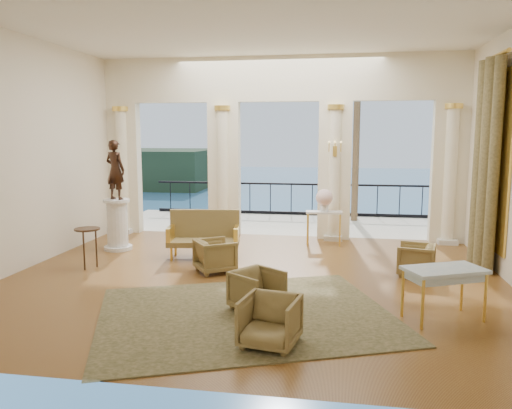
% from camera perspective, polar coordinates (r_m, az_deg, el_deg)
% --- Properties ---
extents(floor, '(9.00, 9.00, 0.00)m').
position_cam_1_polar(floor, '(9.16, -0.38, -8.52)').
color(floor, '#4A200A').
rests_on(floor, ground).
extents(room_walls, '(9.00, 9.00, 9.00)m').
position_cam_1_polar(room_walls, '(7.68, -1.84, 10.03)').
color(room_walls, '#F3E6CC').
rests_on(room_walls, ground).
extents(arcade, '(9.00, 0.56, 4.50)m').
position_cam_1_polar(arcade, '(12.56, 2.59, 7.93)').
color(arcade, '#F7EEC5').
rests_on(arcade, ground).
extents(terrace, '(10.00, 3.60, 0.10)m').
position_cam_1_polar(terrace, '(14.77, 3.44, -2.32)').
color(terrace, '#C0B59F').
rests_on(terrace, ground).
extents(balustrade, '(9.00, 0.06, 1.03)m').
position_cam_1_polar(balustrade, '(16.27, 4.04, 0.28)').
color(balustrade, black).
rests_on(balustrade, terrace).
extents(palm_tree, '(2.00, 2.00, 4.50)m').
position_cam_1_polar(palm_tree, '(15.33, 11.57, 13.46)').
color(palm_tree, '#4C3823').
rests_on(palm_tree, terrace).
extents(headland, '(22.00, 18.00, 6.00)m').
position_cam_1_polar(headland, '(84.90, -12.44, 4.13)').
color(headland, black).
rests_on(headland, sea).
extents(sea, '(160.00, 160.00, 0.00)m').
position_cam_1_polar(sea, '(69.20, 8.08, 0.88)').
color(sea, '#306395').
rests_on(sea, ground).
extents(curtain, '(0.33, 1.40, 4.09)m').
position_cam_1_polar(curtain, '(10.54, 24.80, 4.10)').
color(curtain, brown).
rests_on(curtain, ground).
extents(window_frame, '(0.04, 1.60, 3.40)m').
position_cam_1_polar(window_frame, '(10.59, 25.80, 4.49)').
color(window_frame, '#ECBF4D').
rests_on(window_frame, room_walls).
extents(wall_sconce, '(0.30, 0.11, 0.33)m').
position_cam_1_polar(wall_sconce, '(12.16, 9.01, 6.16)').
color(wall_sconce, '#ECBF4D').
rests_on(wall_sconce, arcade).
extents(rug, '(5.06, 4.54, 0.02)m').
position_cam_1_polar(rug, '(7.44, -1.20, -12.43)').
color(rug, '#32381A').
rests_on(rug, ground).
extents(armchair_a, '(0.87, 0.88, 0.67)m').
position_cam_1_polar(armchair_a, '(7.53, 0.14, -9.55)').
color(armchair_a, '#483C1D').
rests_on(armchair_a, ground).
extents(armchair_b, '(0.78, 0.75, 0.69)m').
position_cam_1_polar(armchair_b, '(6.32, 1.59, -12.96)').
color(armchair_b, '#483C1D').
rests_on(armchair_b, ground).
extents(armchair_c, '(0.73, 0.76, 0.66)m').
position_cam_1_polar(armchair_c, '(9.76, 17.82, -5.86)').
color(armchair_c, '#483C1D').
rests_on(armchair_c, ground).
extents(armchair_d, '(0.90, 0.91, 0.69)m').
position_cam_1_polar(armchair_d, '(9.56, -4.68, -5.67)').
color(armchair_d, '#483C1D').
rests_on(armchair_d, ground).
extents(settee, '(1.58, 0.85, 0.99)m').
position_cam_1_polar(settee, '(10.72, -5.96, -3.39)').
color(settee, '#483C1D').
rests_on(settee, ground).
extents(game_table, '(1.24, 0.99, 0.75)m').
position_cam_1_polar(game_table, '(7.56, 20.74, -7.38)').
color(game_table, '#A4C2D2').
rests_on(game_table, ground).
extents(pedestal, '(0.63, 0.63, 1.16)m').
position_cam_1_polar(pedestal, '(11.73, -15.56, -2.33)').
color(pedestal, silver).
rests_on(pedestal, ground).
extents(statue, '(0.56, 0.45, 1.33)m').
position_cam_1_polar(statue, '(11.57, -15.80, 3.84)').
color(statue, black).
rests_on(statue, pedestal).
extents(console_table, '(0.87, 0.40, 0.81)m').
position_cam_1_polar(console_table, '(11.86, 7.78, -1.43)').
color(console_table, silver).
rests_on(console_table, ground).
extents(urn, '(0.40, 0.40, 0.53)m').
position_cam_1_polar(urn, '(11.80, 7.82, 0.66)').
color(urn, silver).
rests_on(urn, console_table).
extents(side_table, '(0.49, 0.49, 0.79)m').
position_cam_1_polar(side_table, '(10.28, -18.72, -3.20)').
color(side_table, black).
rests_on(side_table, ground).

